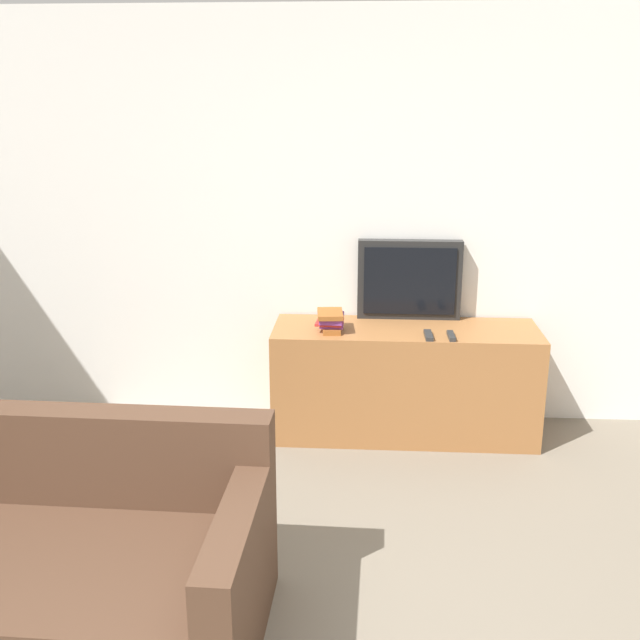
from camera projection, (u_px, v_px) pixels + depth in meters
The scene contains 6 objects.
wall_back at pixel (321, 222), 4.77m from camera, with size 9.00×0.06×2.60m.
tv_stand at pixel (404, 381), 4.70m from camera, with size 1.63×0.54×0.70m.
television at pixel (409, 280), 4.74m from camera, with size 0.66×0.09×0.51m.
book_stack at pixel (331, 320), 4.53m from camera, with size 0.17×0.24×0.12m.
remote_on_stand at pixel (428, 335), 4.42m from camera, with size 0.05×0.17×0.02m.
remote_secondary at pixel (451, 336), 4.41m from camera, with size 0.04×0.16×0.02m.
Camera 1 is at (0.30, -1.71, 2.06)m, focal length 42.00 mm.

